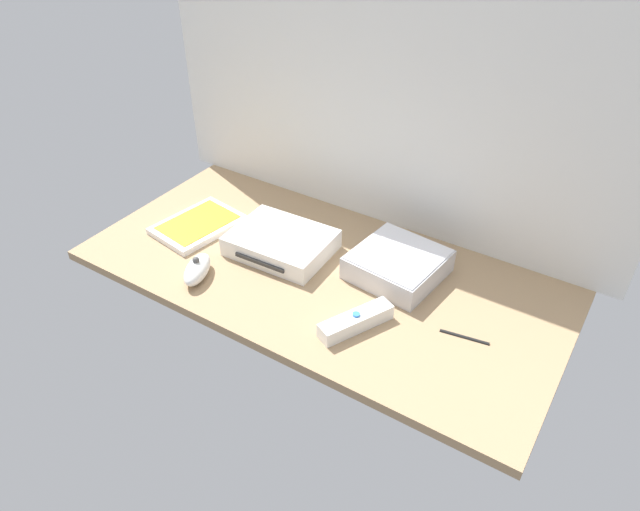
{
  "coord_description": "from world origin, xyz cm",
  "views": [
    {
      "loc": [
        52.14,
        -81.21,
        75.24
      ],
      "look_at": [
        0.0,
        0.0,
        4.0
      ],
      "focal_mm": 33.0,
      "sensor_mm": 36.0,
      "label": 1
    }
  ],
  "objects_px": {
    "game_case": "(198,225)",
    "stylus_pen": "(465,336)",
    "mini_computer": "(398,264)",
    "remote_nunchuk": "(197,269)",
    "game_console": "(281,243)",
    "remote_wand": "(356,321)"
  },
  "relations": [
    {
      "from": "game_case",
      "to": "remote_wand",
      "type": "height_order",
      "value": "remote_wand"
    },
    {
      "from": "game_case",
      "to": "remote_nunchuk",
      "type": "bearing_deg",
      "value": -39.08
    },
    {
      "from": "game_console",
      "to": "remote_nunchuk",
      "type": "distance_m",
      "value": 0.19
    },
    {
      "from": "remote_wand",
      "to": "stylus_pen",
      "type": "relative_size",
      "value": 1.66
    },
    {
      "from": "game_case",
      "to": "stylus_pen",
      "type": "relative_size",
      "value": 2.32
    },
    {
      "from": "game_case",
      "to": "stylus_pen",
      "type": "height_order",
      "value": "game_case"
    },
    {
      "from": "remote_nunchuk",
      "to": "stylus_pen",
      "type": "xyz_separation_m",
      "value": [
        0.53,
        0.13,
        -0.02
      ]
    },
    {
      "from": "mini_computer",
      "to": "remote_nunchuk",
      "type": "bearing_deg",
      "value": -145.91
    },
    {
      "from": "game_console",
      "to": "mini_computer",
      "type": "relative_size",
      "value": 1.16
    },
    {
      "from": "game_console",
      "to": "remote_nunchuk",
      "type": "xyz_separation_m",
      "value": [
        -0.09,
        -0.17,
        -0.0
      ]
    },
    {
      "from": "remote_nunchuk",
      "to": "mini_computer",
      "type": "bearing_deg",
      "value": 11.96
    },
    {
      "from": "game_console",
      "to": "game_case",
      "type": "relative_size",
      "value": 1.04
    },
    {
      "from": "game_console",
      "to": "remote_wand",
      "type": "relative_size",
      "value": 1.45
    },
    {
      "from": "game_console",
      "to": "mini_computer",
      "type": "xyz_separation_m",
      "value": [
        0.25,
        0.06,
        0.0
      ]
    },
    {
      "from": "mini_computer",
      "to": "game_case",
      "type": "height_order",
      "value": "mini_computer"
    },
    {
      "from": "remote_wand",
      "to": "remote_nunchuk",
      "type": "height_order",
      "value": "remote_nunchuk"
    },
    {
      "from": "mini_computer",
      "to": "remote_wand",
      "type": "distance_m",
      "value": 0.18
    },
    {
      "from": "mini_computer",
      "to": "remote_wand",
      "type": "relative_size",
      "value": 1.26
    },
    {
      "from": "mini_computer",
      "to": "remote_nunchuk",
      "type": "distance_m",
      "value": 0.41
    },
    {
      "from": "remote_wand",
      "to": "stylus_pen",
      "type": "height_order",
      "value": "remote_wand"
    },
    {
      "from": "game_console",
      "to": "stylus_pen",
      "type": "relative_size",
      "value": 2.41
    },
    {
      "from": "mini_computer",
      "to": "stylus_pen",
      "type": "relative_size",
      "value": 2.08
    }
  ]
}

